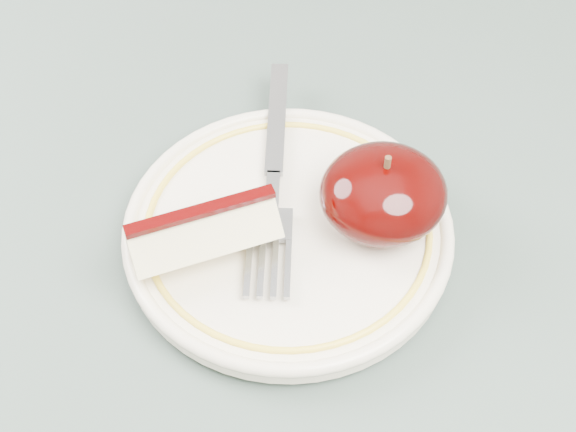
{
  "coord_description": "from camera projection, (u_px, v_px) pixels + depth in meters",
  "views": [
    {
      "loc": [
        0.0,
        -0.26,
        1.16
      ],
      "look_at": [
        0.05,
        0.04,
        0.78
      ],
      "focal_mm": 50.0,
      "sensor_mm": 36.0,
      "label": 1
    }
  ],
  "objects": [
    {
      "name": "apple_half",
      "position": [
        383.0,
        193.0,
        0.48
      ],
      "size": [
        0.08,
        0.07,
        0.06
      ],
      "color": "black",
      "rests_on": "plate"
    },
    {
      "name": "fork",
      "position": [
        274.0,
        175.0,
        0.52
      ],
      "size": [
        0.06,
        0.2,
        0.0
      ],
      "rotation": [
        0.0,
        0.0,
        1.38
      ],
      "color": "gray",
      "rests_on": "plate"
    },
    {
      "name": "plate",
      "position": [
        288.0,
        230.0,
        0.5
      ],
      "size": [
        0.21,
        0.21,
        0.02
      ],
      "color": "beige",
      "rests_on": "table"
    },
    {
      "name": "table",
      "position": [
        228.0,
        376.0,
        0.55
      ],
      "size": [
        0.9,
        0.9,
        0.75
      ],
      "color": "brown",
      "rests_on": "ground"
    },
    {
      "name": "apple_wedge",
      "position": [
        204.0,
        233.0,
        0.47
      ],
      "size": [
        0.09,
        0.05,
        0.04
      ],
      "rotation": [
        0.0,
        0.0,
        0.19
      ],
      "color": "beige",
      "rests_on": "plate"
    }
  ]
}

